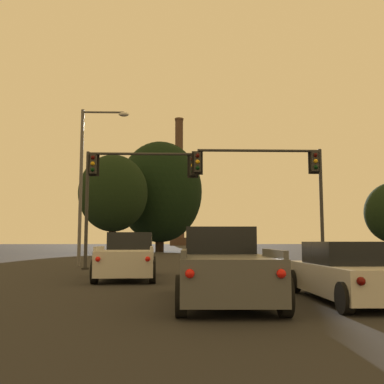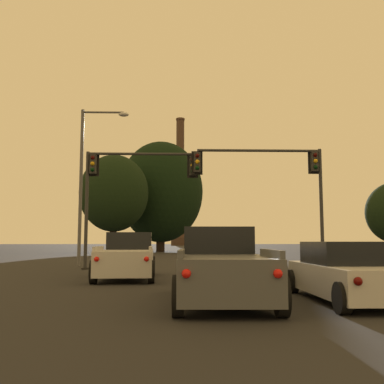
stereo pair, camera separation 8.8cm
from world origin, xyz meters
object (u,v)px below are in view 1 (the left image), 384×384
(traffic_light_overhead_left, at_px, (124,179))
(street_lamp, at_px, (88,170))
(pickup_truck_left_lane_front, at_px, (128,257))
(traffic_light_overhead_right, at_px, (278,176))
(pickup_truck_center_lane_second, at_px, (223,267))
(smokestack, at_px, (179,195))
(sedan_right_lane_second, at_px, (350,273))

(traffic_light_overhead_left, height_order, street_lamp, street_lamp)
(pickup_truck_left_lane_front, distance_m, street_lamp, 10.39)
(traffic_light_overhead_right, bearing_deg, street_lamp, 160.85)
(pickup_truck_center_lane_second, relative_size, street_lamp, 0.59)
(pickup_truck_left_lane_front, distance_m, smokestack, 161.70)
(street_lamp, bearing_deg, traffic_light_overhead_left, -49.53)
(traffic_light_overhead_right, bearing_deg, traffic_light_overhead_left, 175.03)
(sedan_right_lane_second, bearing_deg, traffic_light_overhead_left, 118.43)
(pickup_truck_center_lane_second, relative_size, smokestack, 0.11)
(sedan_right_lane_second, height_order, pickup_truck_left_lane_front, pickup_truck_left_lane_front)
(pickup_truck_center_lane_second, distance_m, street_lamp, 17.47)
(street_lamp, bearing_deg, pickup_truck_left_lane_front, -68.24)
(pickup_truck_center_lane_second, distance_m, traffic_light_overhead_left, 13.70)
(sedan_right_lane_second, distance_m, pickup_truck_center_lane_second, 3.06)
(traffic_light_overhead_right, bearing_deg, pickup_truck_center_lane_second, -109.04)
(sedan_right_lane_second, xyz_separation_m, traffic_light_overhead_left, (-7.01, 12.80, 4.10))
(pickup_truck_left_lane_front, bearing_deg, sedan_right_lane_second, -52.56)
(sedan_right_lane_second, relative_size, traffic_light_overhead_right, 0.68)
(traffic_light_overhead_left, relative_size, street_lamp, 0.66)
(pickup_truck_left_lane_front, xyz_separation_m, street_lamp, (-3.40, 8.53, 4.86))
(pickup_truck_center_lane_second, relative_size, traffic_light_overhead_right, 0.80)
(traffic_light_overhead_right, height_order, smokestack, smokestack)
(street_lamp, bearing_deg, traffic_light_overhead_right, -19.15)
(sedan_right_lane_second, bearing_deg, traffic_light_overhead_right, 84.87)
(sedan_right_lane_second, relative_size, pickup_truck_center_lane_second, 0.85)
(traffic_light_overhead_right, height_order, street_lamp, street_lamp)
(pickup_truck_left_lane_front, relative_size, smokestack, 0.11)
(smokestack, bearing_deg, street_lamp, -92.19)
(traffic_light_overhead_right, xyz_separation_m, traffic_light_overhead_left, (-8.03, 0.70, -0.09))
(smokestack, bearing_deg, traffic_light_overhead_left, -91.21)
(sedan_right_lane_second, relative_size, pickup_truck_left_lane_front, 0.84)
(pickup_truck_center_lane_second, xyz_separation_m, traffic_light_overhead_right, (4.07, 11.81, 4.05))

